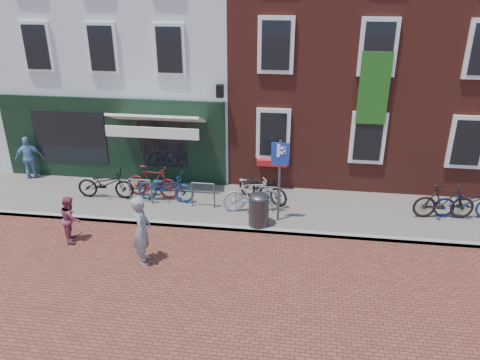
# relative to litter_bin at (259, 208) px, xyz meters

# --- Properties ---
(ground) EXTENTS (80.00, 80.00, 0.00)m
(ground) POSITION_rel_litter_bin_xyz_m (-0.32, -0.30, -0.66)
(ground) COLOR brown
(sidewalk) EXTENTS (24.00, 3.00, 0.10)m
(sidewalk) POSITION_rel_litter_bin_xyz_m (0.68, 1.20, -0.61)
(sidewalk) COLOR slate
(sidewalk) RESTS_ON ground
(building_stucco) EXTENTS (8.00, 8.00, 9.00)m
(building_stucco) POSITION_rel_litter_bin_xyz_m (-5.32, 6.70, 3.84)
(building_stucco) COLOR silver
(building_stucco) RESTS_ON ground
(building_brick_mid) EXTENTS (6.00, 8.00, 10.00)m
(building_brick_mid) POSITION_rel_litter_bin_xyz_m (1.68, 6.70, 4.34)
(building_brick_mid) COLOR maroon
(building_brick_mid) RESTS_ON ground
(litter_bin) EXTENTS (0.59, 0.59, 1.08)m
(litter_bin) POSITION_rel_litter_bin_xyz_m (0.00, 0.00, 0.00)
(litter_bin) COLOR #37373A
(litter_bin) RESTS_ON sidewalk
(parking_sign) EXTENTS (0.50, 0.08, 2.49)m
(parking_sign) POSITION_rel_litter_bin_xyz_m (0.54, 0.36, 1.13)
(parking_sign) COLOR #4C4C4F
(parking_sign) RESTS_ON sidewalk
(woman) EXTENTS (0.57, 0.75, 1.85)m
(woman) POSITION_rel_litter_bin_xyz_m (-2.73, -2.13, 0.27)
(woman) COLOR gray
(woman) RESTS_ON ground
(boy) EXTENTS (0.70, 0.78, 1.32)m
(boy) POSITION_rel_litter_bin_xyz_m (-5.03, -1.34, 0.00)
(boy) COLOR #8E394B
(boy) RESTS_ON ground
(cafe_person) EXTENTS (0.97, 0.74, 1.53)m
(cafe_person) POSITION_rel_litter_bin_xyz_m (-8.32, 2.30, 0.21)
(cafe_person) COLOR #6E92C5
(cafe_person) RESTS_ON sidewalk
(bicycle_0) EXTENTS (1.87, 0.73, 0.97)m
(bicycle_0) POSITION_rel_litter_bin_xyz_m (-5.07, 1.14, -0.07)
(bicycle_0) COLOR black
(bicycle_0) RESTS_ON sidewalk
(bicycle_1) EXTENTS (1.83, 0.71, 1.07)m
(bicycle_1) POSITION_rel_litter_bin_xyz_m (-3.58, 1.39, -0.02)
(bicycle_1) COLOR maroon
(bicycle_1) RESTS_ON sidewalk
(bicycle_2) EXTENTS (1.87, 0.71, 0.97)m
(bicycle_2) POSITION_rel_litter_bin_xyz_m (-3.09, 1.17, -0.07)
(bicycle_2) COLOR navy
(bicycle_2) RESTS_ON sidewalk
(bicycle_3) EXTENTS (1.85, 0.86, 1.07)m
(bicycle_3) POSITION_rel_litter_bin_xyz_m (-0.29, 0.85, -0.02)
(bicycle_3) COLOR #979799
(bicycle_3) RESTS_ON sidewalk
(bicycle_4) EXTENTS (1.92, 1.47, 0.97)m
(bicycle_4) POSITION_rel_litter_bin_xyz_m (-0.03, 1.58, -0.07)
(bicycle_4) COLOR black
(bicycle_4) RESTS_ON sidewalk
(bicycle_5) EXTENTS (1.82, 0.65, 1.07)m
(bicycle_5) POSITION_rel_litter_bin_xyz_m (5.37, 1.17, -0.02)
(bicycle_5) COLOR black
(bicycle_5) RESTS_ON sidewalk
(bicycle_6) EXTENTS (1.88, 0.78, 0.97)m
(bicycle_6) POSITION_rel_litter_bin_xyz_m (6.02, 1.31, -0.07)
(bicycle_6) COLOR navy
(bicycle_6) RESTS_ON sidewalk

